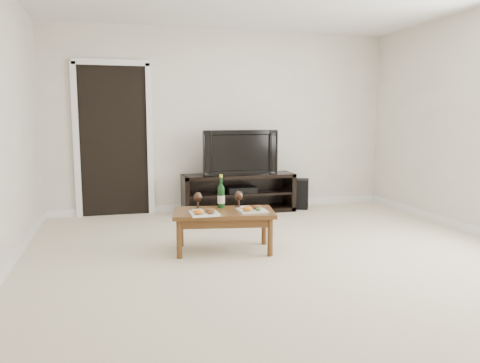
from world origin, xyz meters
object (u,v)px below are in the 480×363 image
object	(u,v)px
subwoofer	(298,194)
coffee_table	(224,231)
media_console	(238,193)
television	(238,152)

from	to	relation	value
subwoofer	coffee_table	world-z (taller)	subwoofer
media_console	coffee_table	xyz separation A→B (m)	(-0.65, -1.89, -0.07)
media_console	coffee_table	bearing A→B (deg)	-109.09
coffee_table	television	bearing A→B (deg)	70.91
television	subwoofer	world-z (taller)	television
television	coffee_table	distance (m)	2.11
subwoofer	television	bearing A→B (deg)	-153.62
television	subwoofer	xyz separation A→B (m)	(0.94, 0.03, -0.65)
media_console	television	world-z (taller)	television
media_console	subwoofer	xyz separation A→B (m)	(0.94, 0.03, -0.06)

